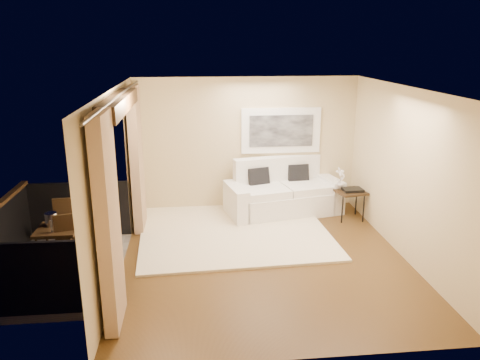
{
  "coord_description": "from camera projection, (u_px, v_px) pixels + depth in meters",
  "views": [
    {
      "loc": [
        -1.1,
        -6.78,
        3.37
      ],
      "look_at": [
        -0.3,
        0.96,
        1.05
      ],
      "focal_mm": 35.0,
      "sensor_mm": 36.0,
      "label": 1
    }
  ],
  "objects": [
    {
      "name": "ice_bucket",
      "position": [
        51.0,
        219.0,
        7.03
      ],
      "size": [
        0.18,
        0.18,
        0.2
      ],
      "primitive_type": "cylinder",
      "color": "white",
      "rests_on": "bistro_table"
    },
    {
      "name": "sofa",
      "position": [
        282.0,
        194.0,
        9.5
      ],
      "size": [
        2.43,
        1.43,
        1.09
      ],
      "rotation": [
        0.0,
        0.0,
        0.21
      ],
      "color": "white",
      "rests_on": "floor"
    },
    {
      "name": "artwork",
      "position": [
        281.0,
        131.0,
        9.49
      ],
      "size": [
        1.62,
        0.07,
        0.92
      ],
      "color": "white",
      "rests_on": "room_shell"
    },
    {
      "name": "bistro_table",
      "position": [
        58.0,
        233.0,
        6.98
      ],
      "size": [
        0.59,
        0.59,
        0.7
      ],
      "rotation": [
        0.0,
        0.0,
        0.0
      ],
      "color": "#2F1F0F",
      "rests_on": "balcony"
    },
    {
      "name": "glass_b",
      "position": [
        70.0,
        224.0,
        6.96
      ],
      "size": [
        0.06,
        0.06,
        0.12
      ],
      "primitive_type": "cylinder",
      "color": "silver",
      "rests_on": "bistro_table"
    },
    {
      "name": "room_shell",
      "position": [
        118.0,
        104.0,
        6.61
      ],
      "size": [
        5.0,
        6.4,
        5.0
      ],
      "color": "white",
      "rests_on": "ground"
    },
    {
      "name": "balcony_chair_near",
      "position": [
        71.0,
        242.0,
        6.84
      ],
      "size": [
        0.51,
        0.51,
        0.95
      ],
      "rotation": [
        0.0,
        0.0,
        0.27
      ],
      "color": "#2F1F0F",
      "rests_on": "balcony"
    },
    {
      "name": "orchid",
      "position": [
        340.0,
        178.0,
        9.12
      ],
      "size": [
        0.27,
        0.25,
        0.43
      ],
      "primitive_type": "imported",
      "rotation": [
        0.0,
        0.0,
        0.5
      ],
      "color": "white",
      "rests_on": "side_table"
    },
    {
      "name": "glass_a",
      "position": [
        63.0,
        227.0,
        6.85
      ],
      "size": [
        0.06,
        0.06,
        0.12
      ],
      "primitive_type": "cylinder",
      "color": "white",
      "rests_on": "bistro_table"
    },
    {
      "name": "tray",
      "position": [
        353.0,
        190.0,
        9.06
      ],
      "size": [
        0.4,
        0.3,
        0.05
      ],
      "primitive_type": "cube",
      "rotation": [
        0.0,
        0.0,
        0.06
      ],
      "color": "black",
      "rests_on": "side_table"
    },
    {
      "name": "balcony",
      "position": [
        51.0,
        258.0,
        7.16
      ],
      "size": [
        1.81,
        2.6,
        1.17
      ],
      "color": "#605B56",
      "rests_on": "ground"
    },
    {
      "name": "curtains",
      "position": [
        125.0,
        183.0,
        6.95
      ],
      "size": [
        0.16,
        4.8,
        2.64
      ],
      "color": "tan",
      "rests_on": "ground"
    },
    {
      "name": "balcony_chair_far",
      "position": [
        67.0,
        218.0,
        7.86
      ],
      "size": [
        0.42,
        0.42,
        0.89
      ],
      "rotation": [
        0.0,
        0.0,
        3.23
      ],
      "color": "#2F1F0F",
      "rests_on": "balcony"
    },
    {
      "name": "rug",
      "position": [
        234.0,
        232.0,
        8.54
      ],
      "size": [
        3.5,
        3.08,
        0.04
      ],
      "primitive_type": "cube",
      "rotation": [
        0.0,
        0.0,
        0.05
      ],
      "color": "#FCEECB",
      "rests_on": "floor"
    },
    {
      "name": "vase",
      "position": [
        52.0,
        226.0,
        6.79
      ],
      "size": [
        0.04,
        0.04,
        0.18
      ],
      "primitive_type": "cylinder",
      "color": "white",
      "rests_on": "bistro_table"
    },
    {
      "name": "side_table",
      "position": [
        350.0,
        194.0,
        9.1
      ],
      "size": [
        0.62,
        0.62,
        0.57
      ],
      "rotation": [
        0.0,
        0.0,
        0.2
      ],
      "color": "#2F1F0F",
      "rests_on": "floor"
    },
    {
      "name": "candle",
      "position": [
        61.0,
        223.0,
        7.06
      ],
      "size": [
        0.06,
        0.06,
        0.07
      ],
      "primitive_type": "cylinder",
      "color": "red",
      "rests_on": "bistro_table"
    },
    {
      "name": "floor",
      "position": [
        264.0,
        259.0,
        7.54
      ],
      "size": [
        5.0,
        5.0,
        0.0
      ],
      "primitive_type": "plane",
      "color": "brown",
      "rests_on": "ground"
    }
  ]
}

